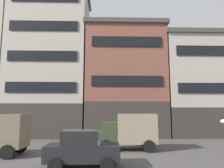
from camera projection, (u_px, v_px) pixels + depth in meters
ground_plane at (81, 155)px, 13.39m from camera, size 120.00×120.00×0.00m
building_center_left at (50, 62)px, 25.03m from camera, size 9.27×6.70×17.63m
building_center_right at (124, 80)px, 24.98m from camera, size 9.55×6.70×13.06m
building_far_right at (201, 85)px, 25.18m from camera, size 10.01×6.70×11.99m
delivery_truck_far at (129, 130)px, 15.24m from camera, size 4.43×2.31×2.62m
sedan_light at (82, 149)px, 10.44m from camera, size 3.71×1.87×1.83m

